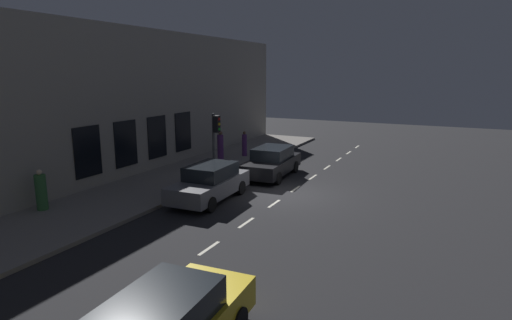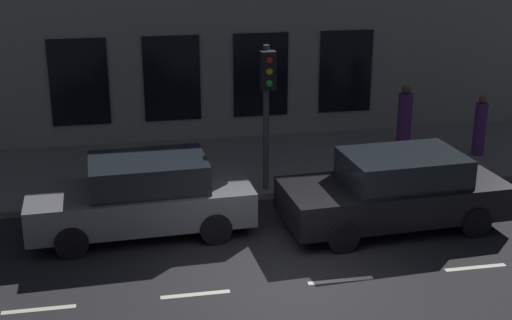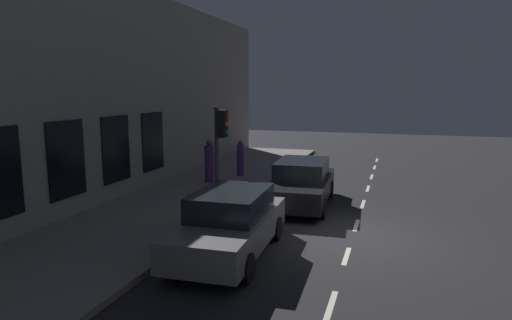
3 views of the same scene
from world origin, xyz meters
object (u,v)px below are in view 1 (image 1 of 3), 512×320
Objects in this scene: parked_car_1 at (210,183)px; parked_car_0 at (272,162)px; pedestrian_2 at (41,192)px; traffic_light at (216,134)px; pedestrian_0 at (220,147)px; pedestrian_1 at (244,144)px.

parked_car_0 is at bearing -99.89° from parked_car_1.
parked_car_1 is at bearing 79.08° from parked_car_0.
parked_car_1 is 2.76× the size of pedestrian_2.
traffic_light is at bearing 44.03° from parked_car_0.
traffic_light reaches higher than pedestrian_0.
traffic_light is 0.72× the size of parked_car_0.
parked_car_0 is 2.58× the size of pedestrian_0.
parked_car_0 is 2.86× the size of pedestrian_2.
pedestrian_0 is (2.26, -4.23, -1.50)m from traffic_light.
parked_car_0 is at bearing -132.71° from traffic_light.
parked_car_0 is at bearing -138.62° from pedestrian_2.
parked_car_1 is at bearing -156.39° from pedestrian_2.
pedestrian_1 is at bearing -116.68° from pedestrian_2.
pedestrian_1 reaches higher than parked_car_0.
pedestrian_2 is (2.13, 13.34, -0.01)m from pedestrian_1.
pedestrian_2 is at bearing 63.41° from traffic_light.
traffic_light is at bearing -98.94° from pedestrian_1.
parked_car_1 is (-1.41, 2.86, -1.69)m from traffic_light.
pedestrian_2 reaches higher than pedestrian_1.
parked_car_0 is 5.18m from parked_car_1.
pedestrian_0 is at bearing -27.47° from parked_car_0.
parked_car_0 is 11.16m from pedestrian_2.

